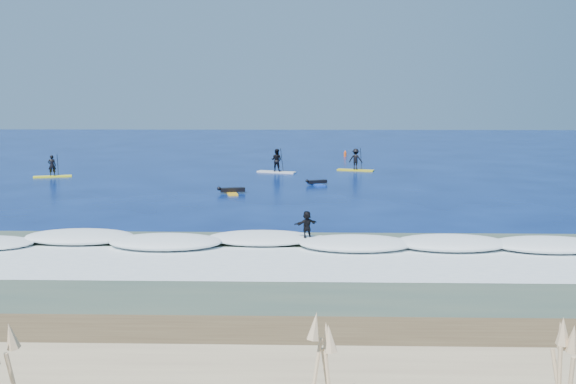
{
  "coord_description": "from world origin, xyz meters",
  "views": [
    {
      "loc": [
        2.83,
        -36.74,
        6.39
      ],
      "look_at": [
        1.87,
        1.11,
        0.6
      ],
      "focal_mm": 40.0,
      "sensor_mm": 36.0,
      "label": 1
    }
  ],
  "objects_px": {
    "sup_paddler_left": "(52,169)",
    "sup_paddler_right": "(356,161)",
    "prone_paddler_near": "(231,191)",
    "marker_buoy": "(345,154)",
    "prone_paddler_far": "(316,183)",
    "sup_paddler_center": "(277,162)",
    "wave_surfer": "(307,227)"
  },
  "relations": [
    {
      "from": "sup_paddler_left",
      "to": "sup_paddler_right",
      "type": "bearing_deg",
      "value": -7.59
    },
    {
      "from": "prone_paddler_near",
      "to": "marker_buoy",
      "type": "bearing_deg",
      "value": -33.88
    },
    {
      "from": "prone_paddler_far",
      "to": "marker_buoy",
      "type": "distance_m",
      "value": 21.24
    },
    {
      "from": "prone_paddler_near",
      "to": "prone_paddler_far",
      "type": "height_order",
      "value": "prone_paddler_near"
    },
    {
      "from": "marker_buoy",
      "to": "sup_paddler_center",
      "type": "bearing_deg",
      "value": -115.18
    },
    {
      "from": "sup_paddler_right",
      "to": "prone_paddler_far",
      "type": "relative_size",
      "value": 1.52
    },
    {
      "from": "sup_paddler_left",
      "to": "prone_paddler_near",
      "type": "xyz_separation_m",
      "value": [
        14.86,
        -7.93,
        -0.45
      ]
    },
    {
      "from": "prone_paddler_far",
      "to": "marker_buoy",
      "type": "relative_size",
      "value": 3.06
    },
    {
      "from": "prone_paddler_near",
      "to": "marker_buoy",
      "type": "xyz_separation_m",
      "value": [
        8.98,
        25.1,
        0.13
      ]
    },
    {
      "from": "marker_buoy",
      "to": "prone_paddler_near",
      "type": "bearing_deg",
      "value": -109.68
    },
    {
      "from": "wave_surfer",
      "to": "sup_paddler_left",
      "type": "bearing_deg",
      "value": 98.86
    },
    {
      "from": "prone_paddler_near",
      "to": "wave_surfer",
      "type": "distance_m",
      "value": 15.01
    },
    {
      "from": "sup_paddler_left",
      "to": "prone_paddler_far",
      "type": "bearing_deg",
      "value": -29.47
    },
    {
      "from": "prone_paddler_far",
      "to": "wave_surfer",
      "type": "bearing_deg",
      "value": 154.45
    },
    {
      "from": "sup_paddler_right",
      "to": "wave_surfer",
      "type": "relative_size",
      "value": 1.77
    },
    {
      "from": "prone_paddler_far",
      "to": "wave_surfer",
      "type": "xyz_separation_m",
      "value": [
        -0.74,
        -18.32,
        0.61
      ]
    },
    {
      "from": "sup_paddler_left",
      "to": "marker_buoy",
      "type": "distance_m",
      "value": 29.38
    },
    {
      "from": "prone_paddler_near",
      "to": "wave_surfer",
      "type": "bearing_deg",
      "value": -175.29
    },
    {
      "from": "prone_paddler_near",
      "to": "prone_paddler_far",
      "type": "relative_size",
      "value": 1.14
    },
    {
      "from": "sup_paddler_right",
      "to": "prone_paddler_far",
      "type": "bearing_deg",
      "value": -94.43
    },
    {
      "from": "wave_surfer",
      "to": "marker_buoy",
      "type": "height_order",
      "value": "wave_surfer"
    },
    {
      "from": "sup_paddler_right",
      "to": "prone_paddler_near",
      "type": "xyz_separation_m",
      "value": [
        -9.08,
        -12.75,
        -0.68
      ]
    },
    {
      "from": "sup_paddler_left",
      "to": "sup_paddler_right",
      "type": "relative_size",
      "value": 0.92
    },
    {
      "from": "sup_paddler_center",
      "to": "prone_paddler_far",
      "type": "relative_size",
      "value": 1.59
    },
    {
      "from": "sup_paddler_center",
      "to": "prone_paddler_far",
      "type": "distance_m",
      "value": 7.81
    },
    {
      "from": "sup_paddler_left",
      "to": "marker_buoy",
      "type": "height_order",
      "value": "sup_paddler_left"
    },
    {
      "from": "sup_paddler_center",
      "to": "marker_buoy",
      "type": "xyz_separation_m",
      "value": [
        6.51,
        13.85,
        -0.55
      ]
    },
    {
      "from": "sup_paddler_left",
      "to": "prone_paddler_far",
      "type": "xyz_separation_m",
      "value": [
        20.46,
        -3.79,
        -0.47
      ]
    },
    {
      "from": "sup_paddler_left",
      "to": "wave_surfer",
      "type": "relative_size",
      "value": 1.63
    },
    {
      "from": "sup_paddler_right",
      "to": "marker_buoy",
      "type": "height_order",
      "value": "sup_paddler_right"
    },
    {
      "from": "sup_paddler_left",
      "to": "sup_paddler_center",
      "type": "bearing_deg",
      "value": -8.1
    },
    {
      "from": "sup_paddler_left",
      "to": "marker_buoy",
      "type": "bearing_deg",
      "value": 16.79
    }
  ]
}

